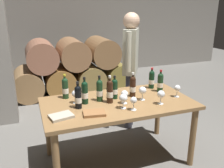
% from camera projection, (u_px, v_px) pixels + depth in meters
% --- Properties ---
extents(ground_plane, '(14.00, 14.00, 0.00)m').
position_uv_depth(ground_plane, '(118.00, 159.00, 3.00)').
color(ground_plane, '#66635E').
extents(cellar_back_wall, '(10.00, 0.24, 2.80)m').
position_uv_depth(cellar_back_wall, '(59.00, 21.00, 6.33)').
color(cellar_back_wall, gray).
rests_on(cellar_back_wall, ground_plane).
extents(barrel_stack, '(2.49, 0.90, 1.15)m').
position_uv_depth(barrel_stack, '(73.00, 68.00, 5.16)').
color(barrel_stack, olive).
rests_on(barrel_stack, ground_plane).
extents(dining_table, '(1.70, 0.90, 0.76)m').
position_uv_depth(dining_table, '(118.00, 109.00, 2.80)').
color(dining_table, olive).
rests_on(dining_table, ground_plane).
extents(wine_bottle_0, '(0.07, 0.07, 0.28)m').
position_uv_depth(wine_bottle_0, '(152.00, 79.00, 3.19)').
color(wine_bottle_0, black).
rests_on(wine_bottle_0, dining_table).
extents(wine_bottle_1, '(0.07, 0.07, 0.28)m').
position_uv_depth(wine_bottle_1, '(114.00, 89.00, 2.83)').
color(wine_bottle_1, black).
rests_on(wine_bottle_1, dining_table).
extents(wine_bottle_2, '(0.07, 0.07, 0.29)m').
position_uv_depth(wine_bottle_2, '(65.00, 88.00, 2.84)').
color(wine_bottle_2, '#19381E').
rests_on(wine_bottle_2, dining_table).
extents(wine_bottle_3, '(0.07, 0.07, 0.30)m').
position_uv_depth(wine_bottle_3, '(100.00, 90.00, 2.76)').
color(wine_bottle_3, '#19381E').
rests_on(wine_bottle_3, dining_table).
extents(wine_bottle_4, '(0.07, 0.07, 0.31)m').
position_uv_depth(wine_bottle_4, '(110.00, 91.00, 2.71)').
color(wine_bottle_4, black).
rests_on(wine_bottle_4, dining_table).
extents(wine_bottle_5, '(0.07, 0.07, 0.28)m').
position_uv_depth(wine_bottle_5, '(160.00, 82.00, 3.06)').
color(wine_bottle_5, '#19381E').
rests_on(wine_bottle_5, dining_table).
extents(wine_bottle_6, '(0.07, 0.07, 0.31)m').
position_uv_depth(wine_bottle_6, '(85.00, 92.00, 2.68)').
color(wine_bottle_6, black).
rests_on(wine_bottle_6, dining_table).
extents(wine_bottle_7, '(0.07, 0.07, 0.29)m').
position_uv_depth(wine_bottle_7, '(133.00, 86.00, 2.89)').
color(wine_bottle_7, black).
rests_on(wine_bottle_7, dining_table).
extents(wine_bottle_8, '(0.07, 0.07, 0.30)m').
position_uv_depth(wine_bottle_8, '(78.00, 97.00, 2.56)').
color(wine_bottle_8, black).
rests_on(wine_bottle_8, dining_table).
extents(wine_glass_0, '(0.07, 0.07, 0.14)m').
position_uv_depth(wine_glass_0, '(134.00, 101.00, 2.52)').
color(wine_glass_0, white).
rests_on(wine_glass_0, dining_table).
extents(wine_glass_1, '(0.09, 0.09, 0.16)m').
position_uv_depth(wine_glass_1, '(143.00, 91.00, 2.79)').
color(wine_glass_1, white).
rests_on(wine_glass_1, dining_table).
extents(wine_glass_2, '(0.09, 0.09, 0.16)m').
position_uv_depth(wine_glass_2, '(123.00, 98.00, 2.56)').
color(wine_glass_2, white).
rests_on(wine_glass_2, dining_table).
extents(wine_glass_3, '(0.07, 0.07, 0.15)m').
position_uv_depth(wine_glass_3, '(177.00, 88.00, 2.88)').
color(wine_glass_3, white).
rests_on(wine_glass_3, dining_table).
extents(wine_glass_4, '(0.08, 0.08, 0.15)m').
position_uv_depth(wine_glass_4, '(125.00, 94.00, 2.69)').
color(wine_glass_4, white).
rests_on(wine_glass_4, dining_table).
extents(wine_glass_5, '(0.07, 0.07, 0.15)m').
position_uv_depth(wine_glass_5, '(75.00, 94.00, 2.70)').
color(wine_glass_5, white).
rests_on(wine_glass_5, dining_table).
extents(wine_glass_6, '(0.08, 0.08, 0.16)m').
position_uv_depth(wine_glass_6, '(161.00, 95.00, 2.67)').
color(wine_glass_6, white).
rests_on(wine_glass_6, dining_table).
extents(tasting_notebook, '(0.24, 0.19, 0.03)m').
position_uv_depth(tasting_notebook, '(94.00, 113.00, 2.44)').
color(tasting_notebook, '#936038').
rests_on(tasting_notebook, dining_table).
extents(leather_ledger, '(0.25, 0.21, 0.03)m').
position_uv_depth(leather_ledger, '(61.00, 116.00, 2.37)').
color(leather_ledger, '#B2A893').
rests_on(leather_ledger, dining_table).
extents(sommelier_presenting, '(0.32, 0.43, 1.72)m').
position_uv_depth(sommelier_presenting, '(130.00, 61.00, 3.51)').
color(sommelier_presenting, '#383842').
rests_on(sommelier_presenting, ground_plane).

